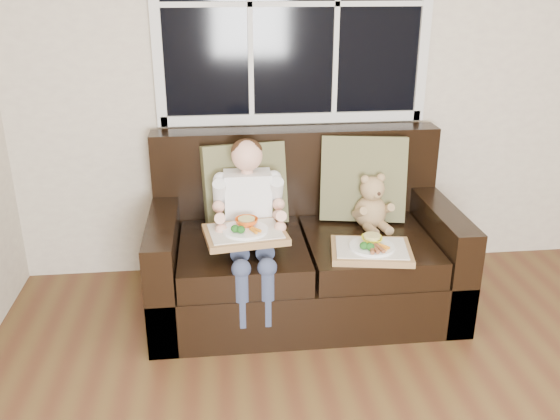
{
  "coord_description": "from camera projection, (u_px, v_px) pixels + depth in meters",
  "views": [
    {
      "loc": [
        -1.02,
        -1.04,
        1.81
      ],
      "look_at": [
        -0.7,
        1.85,
        0.65
      ],
      "focal_mm": 38.0,
      "sensor_mm": 36.0,
      "label": 1
    }
  ],
  "objects": [
    {
      "name": "window_back",
      "position": [
        294.0,
        4.0,
        3.36
      ],
      "size": [
        1.62,
        0.04,
        1.37
      ],
      "color": "black",
      "rests_on": "room_walls"
    },
    {
      "name": "loveseat",
      "position": [
        302.0,
        252.0,
        3.43
      ],
      "size": [
        1.7,
        0.92,
        0.96
      ],
      "color": "black",
      "rests_on": "ground"
    },
    {
      "name": "pillow_left",
      "position": [
        245.0,
        184.0,
        3.4
      ],
      "size": [
        0.5,
        0.29,
        0.48
      ],
      "rotation": [
        -0.21,
        0.0,
        0.17
      ],
      "color": "brown",
      "rests_on": "loveseat"
    },
    {
      "name": "pillow_right",
      "position": [
        363.0,
        178.0,
        3.46
      ],
      "size": [
        0.53,
        0.31,
        0.51
      ],
      "rotation": [
        -0.21,
        0.0,
        -0.19
      ],
      "color": "brown",
      "rests_on": "loveseat"
    },
    {
      "name": "child",
      "position": [
        249.0,
        209.0,
        3.16
      ],
      "size": [
        0.37,
        0.59,
        0.84
      ],
      "color": "white",
      "rests_on": "loveseat"
    },
    {
      "name": "teddy_bear",
      "position": [
        371.0,
        206.0,
        3.37
      ],
      "size": [
        0.22,
        0.26,
        0.33
      ],
      "rotation": [
        0.0,
        0.0,
        0.2
      ],
      "color": "#A88259",
      "rests_on": "loveseat"
    },
    {
      "name": "tray_left",
      "position": [
        245.0,
        232.0,
        3.04
      ],
      "size": [
        0.45,
        0.37,
        0.09
      ],
      "rotation": [
        0.0,
        0.0,
        0.14
      ],
      "color": "#916041",
      "rests_on": "child"
    },
    {
      "name": "tray_right",
      "position": [
        371.0,
        249.0,
        3.07
      ],
      "size": [
        0.46,
        0.38,
        0.09
      ],
      "rotation": [
        0.0,
        0.0,
        -0.17
      ],
      "color": "#916041",
      "rests_on": "loveseat"
    }
  ]
}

